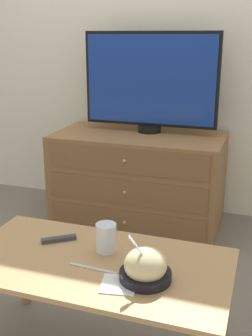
% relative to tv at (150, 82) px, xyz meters
% --- Properties ---
extents(ground_plane, '(12.00, 12.00, 0.00)m').
position_rel_tv_xyz_m(ground_plane, '(-0.08, 0.22, -0.97)').
color(ground_plane, '#70665B').
extents(wall_back, '(12.00, 0.05, 2.60)m').
position_rel_tv_xyz_m(wall_back, '(-0.08, 0.25, 0.33)').
color(wall_back, silver).
rests_on(wall_back, ground_plane).
extents(dresser, '(1.15, 0.60, 0.63)m').
position_rel_tv_xyz_m(dresser, '(-0.05, -0.10, -0.66)').
color(dresser, olive).
rests_on(dresser, ground_plane).
extents(tv, '(0.92, 0.16, 0.67)m').
position_rel_tv_xyz_m(tv, '(0.00, 0.00, 0.00)').
color(tv, black).
rests_on(tv, dresser).
extents(coffee_table, '(1.03, 0.54, 0.45)m').
position_rel_tv_xyz_m(coffee_table, '(0.19, -1.45, -0.58)').
color(coffee_table, tan).
rests_on(coffee_table, ground_plane).
extents(takeout_bowl, '(0.18, 0.18, 0.18)m').
position_rel_tv_xyz_m(takeout_bowl, '(0.41, -1.51, -0.47)').
color(takeout_bowl, black).
rests_on(takeout_bowl, coffee_table).
extents(drink_cup, '(0.08, 0.08, 0.12)m').
position_rel_tv_xyz_m(drink_cup, '(0.21, -1.36, -0.47)').
color(drink_cup, '#9E6638').
rests_on(drink_cup, coffee_table).
extents(napkin, '(0.14, 0.14, 0.00)m').
position_rel_tv_xyz_m(napkin, '(0.33, -1.57, -0.52)').
color(napkin, white).
rests_on(napkin, coffee_table).
extents(knife, '(0.20, 0.02, 0.01)m').
position_rel_tv_xyz_m(knife, '(0.21, -1.51, -0.52)').
color(knife, silver).
rests_on(knife, coffee_table).
extents(remote_control, '(0.13, 0.11, 0.02)m').
position_rel_tv_xyz_m(remote_control, '(-0.01, -1.35, -0.51)').
color(remote_control, '#38383D').
rests_on(remote_control, coffee_table).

